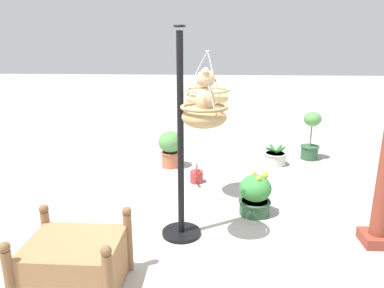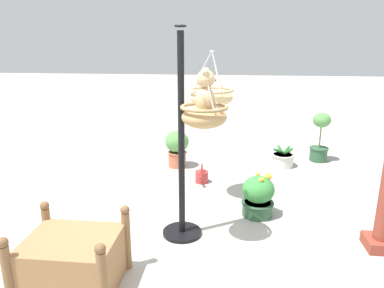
# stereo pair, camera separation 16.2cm
# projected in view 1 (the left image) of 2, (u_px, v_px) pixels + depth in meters

# --- Properties ---
(ground_plane) EXTENTS (40.00, 40.00, 0.00)m
(ground_plane) POSITION_uv_depth(u_px,v_px,m) (185.00, 243.00, 3.92)
(ground_plane) COLOR #ADAAA3
(display_pole_central) EXTENTS (0.44, 0.44, 2.27)m
(display_pole_central) POSITION_uv_depth(u_px,v_px,m) (181.00, 178.00, 3.91)
(display_pole_central) COLOR black
(display_pole_central) RESTS_ON ground
(hanging_basket_with_teddy) EXTENTS (0.48, 0.48, 0.57)m
(hanging_basket_with_teddy) POSITION_uv_depth(u_px,v_px,m) (204.00, 115.00, 3.55)
(hanging_basket_with_teddy) COLOR tan
(teddy_bear) EXTENTS (0.31, 0.27, 0.45)m
(teddy_bear) POSITION_uv_depth(u_px,v_px,m) (207.00, 95.00, 3.49)
(teddy_bear) COLOR tan
(hanging_basket_left_high) EXTENTS (0.58, 0.58, 0.70)m
(hanging_basket_left_high) POSITION_uv_depth(u_px,v_px,m) (207.00, 96.00, 4.65)
(hanging_basket_left_high) COLOR tan
(wooden_planter_box) EXTENTS (0.74, 0.87, 0.66)m
(wooden_planter_box) POSITION_uv_depth(u_px,v_px,m) (75.00, 264.00, 3.11)
(wooden_planter_box) COLOR #9E7047
(wooden_planter_box) RESTS_ON ground
(potted_plant_fern_front) EXTENTS (0.41, 0.41, 0.56)m
(potted_plant_fern_front) POSITION_uv_depth(u_px,v_px,m) (255.00, 195.00, 4.51)
(potted_plant_fern_front) COLOR #2D5638
(potted_plant_fern_front) RESTS_ON ground
(potted_plant_flowering_red) EXTENTS (0.41, 0.41, 0.64)m
(potted_plant_flowering_red) POSITION_uv_depth(u_px,v_px,m) (170.00, 147.00, 6.20)
(potted_plant_flowering_red) COLOR #BC6042
(potted_plant_flowering_red) RESTS_ON ground
(potted_plant_tall_leafy) EXTENTS (0.41, 0.41, 0.36)m
(potted_plant_tall_leafy) POSITION_uv_depth(u_px,v_px,m) (275.00, 157.00, 6.37)
(potted_plant_tall_leafy) COLOR beige
(potted_plant_tall_leafy) RESTS_ON ground
(potted_plant_conical_shrub) EXTENTS (0.34, 0.34, 0.89)m
(potted_plant_conical_shrub) POSITION_uv_depth(u_px,v_px,m) (311.00, 136.00, 6.59)
(potted_plant_conical_shrub) COLOR #2D5638
(potted_plant_conical_shrub) RESTS_ON ground
(watering_can) EXTENTS (0.35, 0.20, 0.30)m
(watering_can) POSITION_uv_depth(u_px,v_px,m) (196.00, 176.00, 5.57)
(watering_can) COLOR #B23333
(watering_can) RESTS_ON ground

